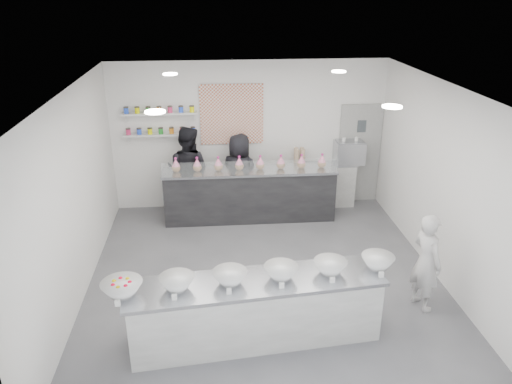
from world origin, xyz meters
The scene contains 26 objects.
floor centered at (0.00, 0.00, 0.00)m, with size 6.00×6.00×0.00m, color #515156.
ceiling centered at (0.00, 0.00, 3.00)m, with size 6.00×6.00×0.00m, color white.
back_wall centered at (0.00, 3.00, 1.50)m, with size 5.50×5.50×0.00m, color white.
left_wall centered at (-2.75, 0.00, 1.50)m, with size 6.00×6.00×0.00m, color white.
right_wall centered at (2.75, 0.00, 1.50)m, with size 6.00×6.00×0.00m, color white.
back_door centered at (2.30, 2.97, 1.05)m, with size 0.88×0.04×2.10m, color gray.
pattern_panel centered at (-0.35, 2.98, 1.95)m, with size 1.25×0.03×1.20m, color #BD5532.
jar_shelf_lower centered at (-1.75, 2.90, 1.60)m, with size 1.45×0.22×0.04m, color silver.
jar_shelf_upper centered at (-1.75, 2.90, 2.02)m, with size 1.45×0.22×0.04m, color silver.
preserve_jars centered at (-1.75, 2.88, 1.88)m, with size 1.45×0.10×0.56m, color #DE3067, non-canonical shape.
downlight_0 centered at (-1.40, -1.00, 2.98)m, with size 0.24×0.24×0.02m, color white.
downlight_1 centered at (1.40, -1.00, 2.98)m, with size 0.24×0.24×0.02m, color white.
downlight_2 centered at (-1.40, 1.60, 2.98)m, with size 0.24×0.24×0.02m, color white.
downlight_3 centered at (1.40, 1.60, 2.98)m, with size 0.24×0.24×0.02m, color white.
prep_counter centered at (-0.28, -1.39, 0.45)m, with size 3.28×0.74×0.89m, color #9E9D99.
back_bar centered at (-0.05, 2.25, 0.52)m, with size 3.34×0.61×1.04m, color black.
sneeze_guard centered at (-0.06, 1.96, 1.18)m, with size 3.30×0.01×0.28m, color white.
espresso_ledge centered at (1.55, 2.78, 0.46)m, with size 1.24×0.40×0.92m, color #9E9D99.
espresso_machine centered at (2.03, 2.78, 1.15)m, with size 0.59×0.41×0.45m, color #93969E.
cup_stacks centered at (1.00, 2.78, 1.09)m, with size 0.24×0.24×0.34m, color tan, non-canonical shape.
prep_bowls centered at (-0.28, -1.39, 0.98)m, with size 3.69×0.54×0.17m, color white, non-canonical shape.
label_cards centered at (-0.33, -1.93, 0.93)m, with size 3.31×0.04×0.07m, color white, non-canonical shape.
cookie_bags centered at (-0.05, 2.25, 1.18)m, with size 2.97×0.17×0.29m, color pink, non-canonical shape.
woman_prep centered at (2.18, -0.88, 0.73)m, with size 0.53×0.35×1.46m, color beige.
staff_left centered at (-1.25, 2.60, 0.91)m, with size 0.89×0.69×1.83m, color black.
staff_right centered at (-0.23, 2.60, 0.82)m, with size 0.81×0.52×1.65m, color black.
Camera 1 is at (-0.77, -6.71, 4.34)m, focal length 35.00 mm.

